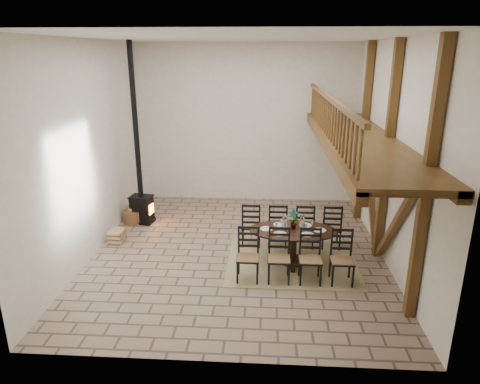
# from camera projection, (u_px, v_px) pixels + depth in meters

# --- Properties ---
(ground) EXTENTS (8.00, 8.00, 0.00)m
(ground) POSITION_uv_depth(u_px,v_px,m) (238.00, 251.00, 10.61)
(ground) COLOR #8E765F
(ground) RESTS_ON ground
(room_shell) EXTENTS (7.02, 8.02, 5.01)m
(room_shell) POSITION_uv_depth(u_px,v_px,m) (291.00, 131.00, 9.60)
(room_shell) COLOR white
(room_shell) RESTS_ON ground
(rug) EXTENTS (3.00, 2.50, 0.02)m
(rug) POSITION_uv_depth(u_px,v_px,m) (292.00, 262.00, 10.05)
(rug) COLOR tan
(rug) RESTS_ON ground
(dining_table) EXTENTS (2.48, 2.24, 1.29)m
(dining_table) POSITION_uv_depth(u_px,v_px,m) (292.00, 246.00, 9.93)
(dining_table) COLOR black
(dining_table) RESTS_ON ground
(wood_stove) EXTENTS (0.69, 0.57, 5.00)m
(wood_stove) POSITION_uv_depth(u_px,v_px,m) (140.00, 185.00, 12.05)
(wood_stove) COLOR black
(wood_stove) RESTS_ON ground
(log_basket) EXTENTS (0.58, 0.58, 0.48)m
(log_basket) POSITION_uv_depth(u_px,v_px,m) (134.00, 216.00, 12.34)
(log_basket) COLOR brown
(log_basket) RESTS_ON ground
(log_stack) EXTENTS (0.37, 0.48, 0.35)m
(log_stack) POSITION_uv_depth(u_px,v_px,m) (117.00, 236.00, 11.06)
(log_stack) COLOR tan
(log_stack) RESTS_ON ground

